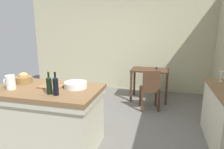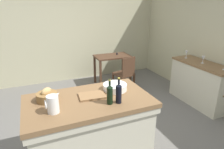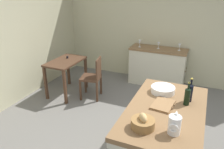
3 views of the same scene
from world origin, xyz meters
The scene contains 15 objects.
ground_plane centered at (0.00, 0.00, 0.00)m, with size 6.76×6.76×0.00m, color #66635E.
wall_right centered at (2.60, 0.00, 1.30)m, with size 0.12×5.20×2.60m, color #B7B28E.
island_table centered at (-0.37, -0.61, 0.50)m, with size 1.59×0.91×0.92m.
side_cabinet centered at (2.26, 0.06, 0.45)m, with size 0.52×1.34×0.90m.
writing_desk centered at (0.97, 1.79, 0.65)m, with size 0.91×0.58×0.83m.
wooden_chair centered at (1.03, 1.15, 0.49)m, with size 0.48×0.48×0.90m.
pitcher centered at (-0.82, -0.77, 1.02)m, with size 0.17×0.13×0.24m.
wash_bowl centered at (0.05, -0.48, 0.96)m, with size 0.33×0.33×0.09m, color white.
bread_basket centered at (-0.85, -0.45, 0.98)m, with size 0.26×0.26×0.17m.
cutting_board centered at (-0.31, -0.55, 0.93)m, with size 0.34×0.24×0.02m, color olive.
wine_bottle_dark centered at (-0.06, -0.84, 1.05)m, with size 0.07×0.07×0.32m.
wine_bottle_amber centered at (-0.17, -0.82, 1.05)m, with size 0.07×0.07×0.31m.
wine_glass_far_left centered at (2.29, -0.40, 1.01)m, with size 0.07×0.07×0.15m.
wine_glass_left centered at (2.25, 0.07, 1.01)m, with size 0.07×0.07×0.15m.
wine_glass_middle centered at (2.22, 0.51, 1.02)m, with size 0.07×0.07×0.17m.
Camera 3 is at (-2.80, -0.93, 2.38)m, focal length 35.80 mm.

